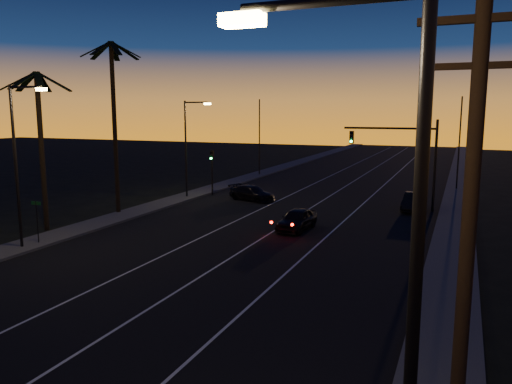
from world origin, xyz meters
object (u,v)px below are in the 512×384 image
at_px(utility_pole, 468,236).
at_px(right_car, 414,202).
at_px(cross_car, 252,193).
at_px(signal_mast, 403,148).
at_px(lead_car, 297,219).

bearing_deg(utility_pole, right_car, 96.64).
relative_size(utility_pole, cross_car, 2.13).
height_order(signal_mast, right_car, signal_mast).
distance_m(utility_pole, signal_mast, 30.33).
relative_size(signal_mast, lead_car, 1.53).
height_order(signal_mast, lead_car, signal_mast).
height_order(utility_pole, right_car, utility_pole).
distance_m(lead_car, right_car, 11.45).
xyz_separation_m(utility_pole, right_car, (-3.46, 29.72, -4.62)).
bearing_deg(signal_mast, utility_pole, -81.53).
distance_m(utility_pole, cross_car, 33.90).
height_order(signal_mast, cross_car, signal_mast).
relative_size(lead_car, right_car, 1.10).
bearing_deg(cross_car, right_car, 2.70).
xyz_separation_m(right_car, cross_car, (-13.31, -0.63, -0.05)).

